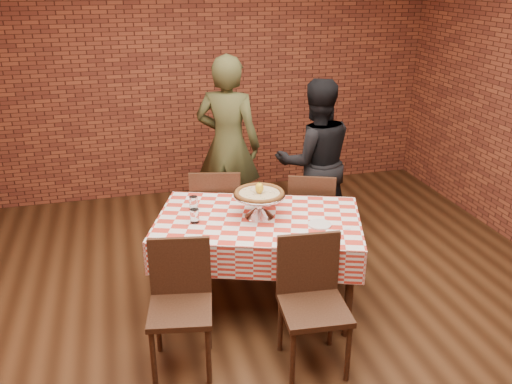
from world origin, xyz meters
TOP-DOWN VIEW (x-y plane):
  - ground at (0.00, 0.00)m, footprint 6.00×6.00m
  - back_wall at (0.00, 3.00)m, footprint 5.50×0.00m
  - table at (0.02, 0.46)m, footprint 1.74×1.37m
  - tablecloth at (0.02, 0.46)m, footprint 1.79×1.41m
  - pizza_stand at (0.04, 0.49)m, footprint 0.48×0.48m
  - pizza at (0.04, 0.49)m, footprint 0.45×0.45m
  - lemon at (0.04, 0.49)m, footprint 0.07×0.07m
  - water_glass_left at (-0.46, 0.51)m, footprint 0.09×0.09m
  - water_glass_right at (-0.43, 0.75)m, footprint 0.09×0.09m
  - side_plate at (0.43, 0.22)m, footprint 0.22×0.22m
  - sweetener_packet_a at (0.51, 0.08)m, footprint 0.06×0.05m
  - sweetener_packet_b at (0.61, 0.12)m, footprint 0.06×0.04m
  - condiment_caddy at (0.20, 0.68)m, footprint 0.13×0.12m
  - chair_near_left at (-0.67, -0.15)m, footprint 0.48×0.48m
  - chair_near_right at (0.19, -0.36)m, footprint 0.46×0.46m
  - chair_far_left at (-0.15, 1.27)m, footprint 0.53×0.53m
  - chair_far_right at (0.67, 1.04)m, footprint 0.53×0.53m
  - diner_olive at (0.09, 1.90)m, footprint 0.78×0.69m
  - diner_black at (0.86, 1.46)m, footprint 0.82×0.67m

SIDE VIEW (x-z plane):
  - ground at x=0.00m, z-range 0.00..0.00m
  - table at x=0.02m, z-range 0.00..0.75m
  - chair_far_right at x=0.67m, z-range 0.00..0.89m
  - chair_near_left at x=-0.67m, z-range 0.00..0.89m
  - chair_near_right at x=0.19m, z-range 0.00..0.91m
  - chair_far_left at x=-0.15m, z-range 0.00..0.92m
  - tablecloth at x=0.02m, z-range 0.50..0.76m
  - sweetener_packet_a at x=0.51m, z-range 0.76..0.76m
  - sweetener_packet_b at x=0.61m, z-range 0.76..0.76m
  - side_plate at x=0.43m, z-range 0.76..0.77m
  - diner_black at x=0.86m, z-range 0.00..1.60m
  - water_glass_left at x=-0.46m, z-range 0.76..0.86m
  - water_glass_right at x=-0.43m, z-range 0.76..0.86m
  - condiment_caddy at x=0.20m, z-range 0.76..0.90m
  - pizza_stand at x=0.04m, z-range 0.76..0.94m
  - diner_olive at x=0.09m, z-range 0.00..1.79m
  - pizza at x=0.04m, z-range 0.93..0.96m
  - lemon at x=0.04m, z-range 0.95..1.03m
  - back_wall at x=0.00m, z-range -1.30..4.20m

